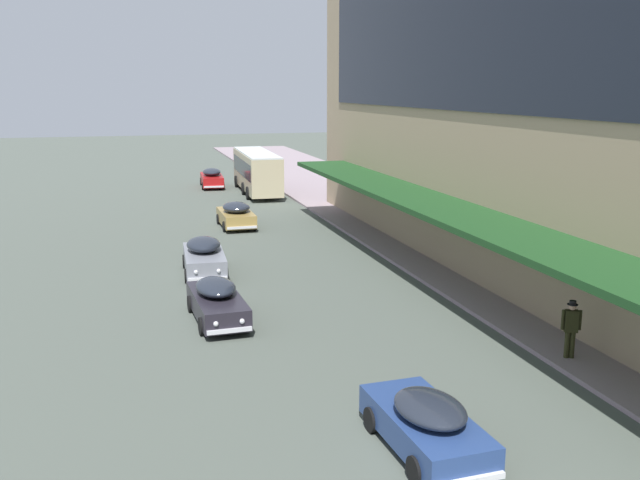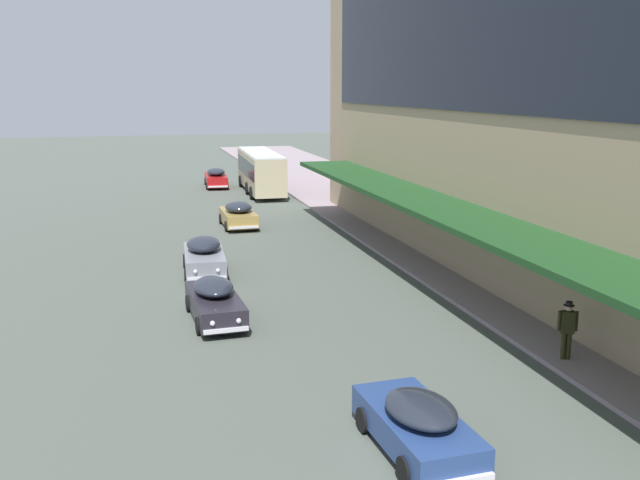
{
  "view_description": "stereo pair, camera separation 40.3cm",
  "coord_description": "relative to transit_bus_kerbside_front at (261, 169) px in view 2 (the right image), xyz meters",
  "views": [
    {
      "loc": [
        -6.44,
        -9.93,
        8.47
      ],
      "look_at": [
        2.32,
        21.5,
        1.41
      ],
      "focal_mm": 40.0,
      "sensor_mm": 36.0,
      "label": 1
    },
    {
      "loc": [
        -6.05,
        -10.03,
        8.47
      ],
      "look_at": [
        2.32,
        21.5,
        1.41
      ],
      "focal_mm": 40.0,
      "sensor_mm": 36.0,
      "label": 2
    }
  ],
  "objects": [
    {
      "name": "transit_bus_kerbside_front",
      "position": [
        0.0,
        0.0,
        0.0
      ],
      "size": [
        2.94,
        11.02,
        3.32
      ],
      "color": "tan",
      "rests_on": "ground"
    },
    {
      "name": "sedan_lead_mid",
      "position": [
        -3.93,
        -42.41,
        -1.18
      ],
      "size": [
        2.04,
        4.36,
        1.43
      ],
      "color": "navy",
      "rests_on": "ground"
    },
    {
      "name": "sedan_lead_near",
      "position": [
        -3.12,
        4.26,
        -1.09
      ],
      "size": [
        2.07,
        5.1,
        1.65
      ],
      "color": "#A51415",
      "rests_on": "ground"
    },
    {
      "name": "sedan_second_mid",
      "position": [
        -3.92,
        -13.94,
        -1.12
      ],
      "size": [
        2.01,
        4.33,
        1.58
      ],
      "color": "olive",
      "rests_on": "ground"
    },
    {
      "name": "pedestrian_at_kerb",
      "position": [
        2.67,
        -38.46,
        -0.72
      ],
      "size": [
        0.59,
        0.36,
        1.86
      ],
      "color": "#2A2B15",
      "rests_on": "sidewalk_kerb"
    },
    {
      "name": "sedan_oncoming_rear",
      "position": [
        -7.08,
        -24.55,
        -1.08
      ],
      "size": [
        2.08,
        4.72,
        1.67
      ],
      "color": "gray",
      "rests_on": "ground"
    },
    {
      "name": "sedan_second_near",
      "position": [
        -7.4,
        -31.42,
        -1.15
      ],
      "size": [
        1.93,
        4.71,
        1.52
      ],
      "color": "black",
      "rests_on": "ground"
    }
  ]
}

